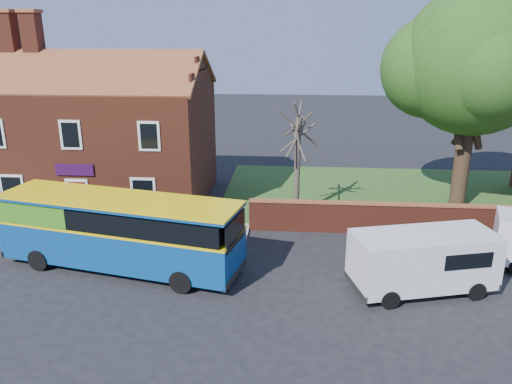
{
  "coord_description": "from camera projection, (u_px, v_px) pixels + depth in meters",
  "views": [
    {
      "loc": [
        4.18,
        -16.24,
        9.73
      ],
      "look_at": [
        2.5,
        5.0,
        2.66
      ],
      "focal_mm": 35.0,
      "sensor_mm": 36.0,
      "label": 1
    }
  ],
  "objects": [
    {
      "name": "ground",
      "position": [
        179.0,
        299.0,
        18.74
      ],
      "size": [
        120.0,
        120.0,
        0.0
      ],
      "primitive_type": "plane",
      "color": "black",
      "rests_on": "ground"
    },
    {
      "name": "pavement",
      "position": [
        66.0,
        232.0,
        24.69
      ],
      "size": [
        18.0,
        3.5,
        0.12
      ],
      "primitive_type": "cube",
      "color": "gray",
      "rests_on": "ground"
    },
    {
      "name": "kerb",
      "position": [
        50.0,
        247.0,
        23.03
      ],
      "size": [
        18.0,
        0.15,
        0.14
      ],
      "primitive_type": "cube",
      "color": "slate",
      "rests_on": "ground"
    },
    {
      "name": "grass_strip",
      "position": [
        440.0,
        196.0,
        30.06
      ],
      "size": [
        26.0,
        12.0,
        0.04
      ],
      "primitive_type": "cube",
      "color": "#426B28",
      "rests_on": "ground"
    },
    {
      "name": "shop_building",
      "position": [
        102.0,
        141.0,
        29.07
      ],
      "size": [
        12.3,
        8.13,
        10.5
      ],
      "color": "maroon",
      "rests_on": "ground"
    },
    {
      "name": "boundary_wall",
      "position": [
        475.0,
        221.0,
        24.13
      ],
      "size": [
        22.0,
        0.38,
        1.6
      ],
      "color": "maroon",
      "rests_on": "ground"
    },
    {
      "name": "bus",
      "position": [
        113.0,
        228.0,
        20.73
      ],
      "size": [
        10.53,
        4.7,
        3.11
      ],
      "rotation": [
        0.0,
        0.0,
        -0.21
      ],
      "color": "navy",
      "rests_on": "ground"
    },
    {
      "name": "van_near",
      "position": [
        423.0,
        259.0,
        18.95
      ],
      "size": [
        5.76,
        3.45,
        2.36
      ],
      "rotation": [
        0.0,
        0.0,
        0.26
      ],
      "color": "silver",
      "rests_on": "ground"
    },
    {
      "name": "large_tree",
      "position": [
        475.0,
        65.0,
        26.05
      ],
      "size": [
        9.78,
        7.74,
        11.93
      ],
      "color": "black",
      "rests_on": "ground"
    },
    {
      "name": "bare_tree",
      "position": [
        297.0,
        162.0,
        26.16
      ],
      "size": [
        2.19,
        2.6,
        5.83
      ],
      "color": "#4C4238",
      "rests_on": "ground"
    }
  ]
}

